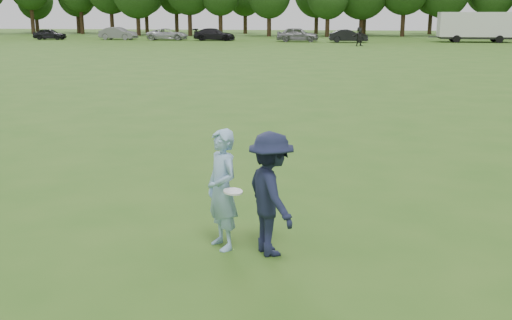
% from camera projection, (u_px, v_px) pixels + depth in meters
% --- Properties ---
extents(ground, '(200.00, 200.00, 0.00)m').
position_uv_depth(ground, '(316.00, 256.00, 8.47)').
color(ground, '#2F5919').
rests_on(ground, ground).
extents(thrower, '(0.73, 0.77, 1.76)m').
position_uv_depth(thrower, '(222.00, 190.00, 8.58)').
color(thrower, '#8BB3D8').
rests_on(thrower, ground).
extents(defender, '(1.14, 1.32, 1.77)m').
position_uv_depth(defender, '(271.00, 194.00, 8.37)').
color(defender, '#181D36').
rests_on(defender, ground).
extents(player_far_d, '(1.76, 1.26, 1.83)m').
position_uv_depth(player_far_d, '(359.00, 36.00, 58.01)').
color(player_far_d, black).
rests_on(player_far_d, ground).
extents(car_a, '(3.82, 1.56, 1.30)m').
position_uv_depth(car_a, '(50.00, 34.00, 70.76)').
color(car_a, black).
rests_on(car_a, ground).
extents(car_b, '(4.60, 2.14, 1.46)m').
position_uv_depth(car_b, '(118.00, 33.00, 70.51)').
color(car_b, slate).
rests_on(car_b, ground).
extents(car_c, '(4.92, 2.53, 1.33)m').
position_uv_depth(car_c, '(168.00, 34.00, 69.61)').
color(car_c, '#B0B0B5').
rests_on(car_c, ground).
extents(car_d, '(4.78, 1.98, 1.38)m').
position_uv_depth(car_d, '(214.00, 34.00, 68.54)').
color(car_d, black).
rests_on(car_d, ground).
extents(car_e, '(4.64, 1.90, 1.57)m').
position_uv_depth(car_e, '(298.00, 35.00, 65.84)').
color(car_e, slate).
rests_on(car_e, ground).
extents(car_f, '(4.27, 1.81, 1.37)m').
position_uv_depth(car_f, '(348.00, 36.00, 64.54)').
color(car_f, black).
rests_on(car_f, ground).
extents(disc_in_play, '(0.31, 0.31, 0.06)m').
position_uv_depth(disc_in_play, '(233.00, 191.00, 8.29)').
color(disc_in_play, white).
rests_on(disc_in_play, ground).
extents(cargo_trailer, '(9.00, 2.75, 3.20)m').
position_uv_depth(cargo_trailer, '(477.00, 26.00, 64.59)').
color(cargo_trailer, silver).
rests_on(cargo_trailer, ground).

